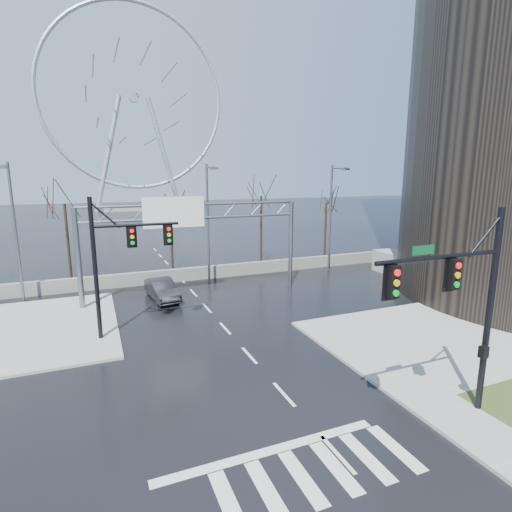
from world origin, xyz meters
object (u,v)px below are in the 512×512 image
sign_gantry (190,229)px  signal_mast_near (466,296)px  signal_mast_far (116,255)px  car (162,289)px  ferris_wheel (134,105)px

sign_gantry → signal_mast_near: bearing=-73.8°
signal_mast_near → signal_mast_far: size_ratio=1.00×
signal_mast_far → car: bearing=62.1°
ferris_wheel → signal_mast_near: bearing=-89.9°
signal_mast_far → ferris_wheel: (10.87, 86.04, 21.30)m
ferris_wheel → car: 84.01m
sign_gantry → ferris_wheel: 82.91m
sign_gantry → ferris_wheel: ferris_wheel is taller
signal_mast_near → sign_gantry: 19.79m
signal_mast_far → ferris_wheel: size_ratio=0.16×
sign_gantry → signal_mast_far: bearing=-132.5°
signal_mast_near → ferris_wheel: ferris_wheel is taller
signal_mast_near → sign_gantry: bearing=106.2°
car → ferris_wheel: bearing=78.1°
car → signal_mast_far: bearing=-124.4°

